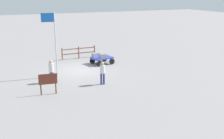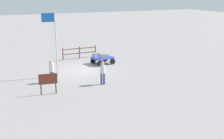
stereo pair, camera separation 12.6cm
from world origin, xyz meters
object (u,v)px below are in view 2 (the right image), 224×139
(flagpole, at_px, (54,38))
(suitcase_tan, at_px, (104,56))
(suitcase_dark, at_px, (101,55))
(suitcase_navy, at_px, (96,55))
(worker_trailing, at_px, (52,69))
(worker_lead, at_px, (103,71))
(signboard, at_px, (48,81))
(luggage_cart, at_px, (102,59))

(flagpole, bearing_deg, suitcase_tan, -158.27)
(suitcase_tan, xyz_separation_m, suitcase_dark, (-0.07, -0.86, -0.06))
(suitcase_navy, height_order, worker_trailing, worker_trailing)
(worker_lead, bearing_deg, flagpole, -49.63)
(signboard, bearing_deg, worker_lead, -173.83)
(suitcase_dark, height_order, signboard, signboard)
(suitcase_tan, relative_size, flagpole, 0.11)
(worker_trailing, bearing_deg, suitcase_tan, -149.62)
(suitcase_navy, distance_m, worker_lead, 6.05)
(suitcase_tan, height_order, worker_lead, worker_lead)
(suitcase_dark, distance_m, worker_lead, 6.23)
(luggage_cart, relative_size, suitcase_navy, 3.00)
(suitcase_tan, height_order, suitcase_dark, suitcase_tan)
(suitcase_tan, height_order, signboard, signboard)
(flagpole, relative_size, signboard, 3.63)
(suitcase_navy, xyz_separation_m, worker_trailing, (4.88, 3.93, 0.21))
(suitcase_dark, bearing_deg, signboard, 45.88)
(suitcase_tan, bearing_deg, luggage_cart, -93.41)
(luggage_cart, distance_m, worker_trailing, 6.33)
(luggage_cart, relative_size, suitcase_tan, 3.67)
(luggage_cart, distance_m, suitcase_dark, 0.62)
(luggage_cart, height_order, suitcase_navy, suitcase_navy)
(flagpole, bearing_deg, worker_trailing, 65.13)
(luggage_cart, xyz_separation_m, flagpole, (4.74, 2.19, 2.57))
(flagpole, xyz_separation_m, signboard, (1.28, 3.52, -2.10))
(suitcase_tan, bearing_deg, worker_lead, 67.25)
(flagpole, bearing_deg, worker_lead, 130.37)
(worker_trailing, distance_m, flagpole, 2.44)
(worker_trailing, bearing_deg, flagpole, -114.87)
(suitcase_tan, xyz_separation_m, flagpole, (4.72, 1.88, 2.22))
(suitcase_dark, xyz_separation_m, worker_trailing, (5.35, 3.95, 0.25))
(suitcase_navy, relative_size, signboard, 0.50)
(worker_trailing, distance_m, signboard, 2.41)
(luggage_cart, height_order, flagpole, flagpole)
(luggage_cart, distance_m, worker_lead, 5.72)
(suitcase_dark, height_order, worker_lead, worker_lead)
(luggage_cart, bearing_deg, suitcase_dark, -95.12)
(suitcase_navy, relative_size, worker_lead, 0.42)
(flagpole, bearing_deg, signboard, 70.04)
(suitcase_navy, height_order, flagpole, flagpole)
(suitcase_dark, distance_m, signboard, 8.72)
(worker_trailing, height_order, flagpole, flagpole)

